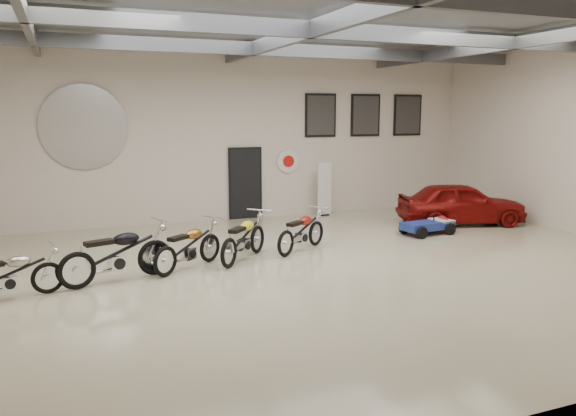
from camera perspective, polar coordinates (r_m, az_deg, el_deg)
name	(u,v)px	position (r m, az deg, el deg)	size (l,w,h in m)	color
floor	(310,270)	(11.59, 2.21, -6.30)	(16.00, 12.00, 0.01)	#C1B393
ceiling	(311,16)	(11.29, 2.39, 18.90)	(16.00, 12.00, 0.01)	slate
back_wall	(228,136)	(16.82, -6.13, 7.28)	(16.00, 0.02, 5.00)	beige
ceiling_beams	(311,30)	(11.25, 2.38, 17.64)	(15.80, 11.80, 0.32)	#55575C
door	(245,184)	(17.03, -4.37, 2.44)	(0.92, 0.08, 2.10)	black
logo_plaque	(84,127)	(16.14, -20.02, 7.72)	(2.30, 0.06, 1.16)	silver
poster_left	(321,115)	(17.81, 3.33, 9.38)	(1.05, 0.08, 1.35)	black
poster_mid	(365,115)	(18.55, 7.87, 9.32)	(1.05, 0.08, 1.35)	black
poster_right	(407,115)	(19.39, 12.04, 9.21)	(1.05, 0.08, 1.35)	black
oil_sign	(288,161)	(17.43, 0.01, 4.78)	(0.72, 0.10, 0.72)	white
banner_stand	(324,188)	(17.53, 3.72, 2.05)	(0.47, 0.19, 1.73)	white
motorcycle_silver	(9,274)	(10.78, -26.51, -6.03)	(1.77, 0.55, 0.92)	silver
motorcycle_black	(117,253)	(11.14, -17.00, -4.38)	(2.17, 0.67, 1.13)	silver
motorcycle_gold	(188,246)	(11.72, -10.09, -3.78)	(1.90, 0.59, 0.99)	silver
motorcycle_yellow	(244,237)	(12.26, -4.53, -2.98)	(1.96, 0.61, 1.02)	silver
motorcycle_red	(301,231)	(13.04, 1.37, -2.30)	(1.86, 0.58, 0.97)	silver
go_kart	(432,222)	(15.38, 14.40, -1.39)	(1.75, 0.79, 0.64)	navy
vintage_car	(461,203)	(16.90, 17.17, 0.47)	(3.58, 1.44, 1.22)	maroon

